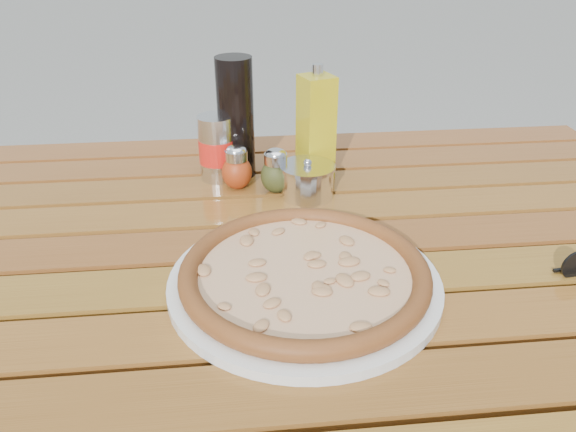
{
  "coord_description": "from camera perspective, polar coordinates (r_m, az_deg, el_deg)",
  "views": [
    {
      "loc": [
        -0.08,
        -0.73,
        1.19
      ],
      "look_at": [
        0.0,
        0.02,
        0.78
      ],
      "focal_mm": 35.0,
      "sensor_mm": 36.0,
      "label": 1
    }
  ],
  "objects": [
    {
      "name": "pizza",
      "position": [
        0.74,
        1.69,
        -5.75
      ],
      "size": [
        0.37,
        0.37,
        0.03
      ],
      "rotation": [
        0.0,
        0.0,
        -0.15
      ],
      "color": "beige",
      "rests_on": "plate"
    },
    {
      "name": "soda_can",
      "position": [
        1.04,
        -7.22,
        6.83
      ],
      "size": [
        0.08,
        0.08,
        0.12
      ],
      "rotation": [
        0.0,
        0.0,
        0.21
      ],
      "color": "silver",
      "rests_on": "table"
    },
    {
      "name": "oregano_shaker",
      "position": [
        0.99,
        -1.24,
        4.53
      ],
      "size": [
        0.05,
        0.05,
        0.08
      ],
      "rotation": [
        0.0,
        0.0,
        -0.01
      ],
      "color": "#3D421A",
      "rests_on": "table"
    },
    {
      "name": "pepper_shaker",
      "position": [
        1.0,
        -5.23,
        4.88
      ],
      "size": [
        0.07,
        0.07,
        0.08
      ],
      "rotation": [
        0.0,
        0.0,
        -0.43
      ],
      "color": "#A33612",
      "rests_on": "table"
    },
    {
      "name": "table",
      "position": [
        0.9,
        0.13,
        -6.57
      ],
      "size": [
        1.4,
        0.9,
        0.75
      ],
      "color": "#3C1D0D",
      "rests_on": "ground"
    },
    {
      "name": "dark_bottle",
      "position": [
        1.04,
        -5.33,
        9.86
      ],
      "size": [
        0.08,
        0.08,
        0.22
      ],
      "primitive_type": "cylinder",
      "rotation": [
        0.0,
        0.0,
        -0.2
      ],
      "color": "black",
      "rests_on": "table"
    },
    {
      "name": "parmesan_tin",
      "position": [
        0.97,
        1.98,
        3.63
      ],
      "size": [
        0.11,
        0.11,
        0.07
      ],
      "rotation": [
        0.0,
        0.0,
        -0.19
      ],
      "color": "white",
      "rests_on": "table"
    },
    {
      "name": "olive_oil_cruet",
      "position": [
        1.03,
        2.86,
        9.0
      ],
      "size": [
        0.07,
        0.07,
        0.21
      ],
      "rotation": [
        0.0,
        0.0,
        0.35
      ],
      "color": "#AC9B12",
      "rests_on": "table"
    },
    {
      "name": "plate",
      "position": [
        0.75,
        1.68,
        -6.74
      ],
      "size": [
        0.38,
        0.38,
        0.01
      ],
      "primitive_type": "cylinder",
      "rotation": [
        0.0,
        0.0,
        -0.05
      ],
      "color": "silver",
      "rests_on": "table"
    }
  ]
}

